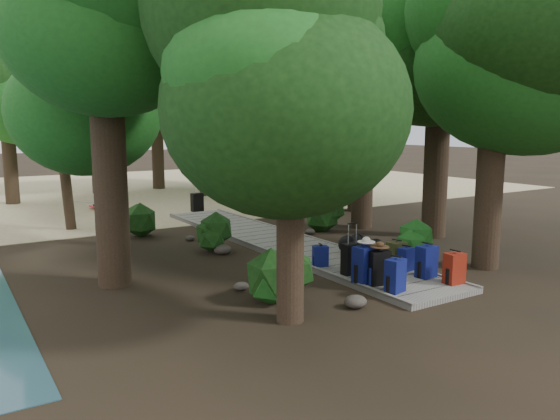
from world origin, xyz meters
TOP-DOWN VIEW (x-y plane):
  - ground at (0.00, 0.00)m, footprint 120.00×120.00m
  - sand_beach at (0.00, 16.00)m, footprint 40.00×22.00m
  - boardwalk at (0.00, 1.00)m, footprint 2.00×12.00m
  - backpack_left_a at (-0.68, -4.24)m, footprint 0.44×0.36m
  - backpack_left_b at (-0.61, -3.68)m, footprint 0.48×0.38m
  - backpack_left_c at (-0.76, -3.42)m, footprint 0.50×0.39m
  - backpack_left_d at (-0.73, -1.86)m, footprint 0.41×0.36m
  - backpack_right_a at (0.75, -4.47)m, footprint 0.41×0.30m
  - backpack_right_b at (0.63, -3.83)m, footprint 0.44×0.32m
  - backpack_right_c at (0.64, -3.21)m, footprint 0.37×0.29m
  - backpack_right_d at (0.79, -2.76)m, footprint 0.41×0.30m
  - duffel_right_khaki at (0.64, -1.96)m, footprint 0.47×0.67m
  - duffel_right_black at (0.72, -1.61)m, footprint 0.76×0.91m
  - suitcase_on_boardwalk at (-0.57, -2.79)m, footprint 0.44×0.25m
  - lone_suitcase_on_sand at (0.39, 7.70)m, footprint 0.47×0.29m
  - hat_brown at (-0.60, -3.69)m, footprint 0.38×0.38m
  - hat_white at (-0.72, -3.42)m, footprint 0.37×0.37m
  - kayak at (-2.78, 10.07)m, footprint 1.36×2.99m
  - sun_lounger at (2.60, 9.40)m, footprint 0.81×1.98m
  - tree_right_a at (2.74, -3.71)m, footprint 5.30×5.30m
  - tree_right_b at (4.52, -0.50)m, footprint 5.75×5.75m
  - tree_right_c at (3.64, 1.78)m, footprint 5.71×5.71m
  - tree_right_d at (5.85, 4.60)m, footprint 6.04×6.04m
  - tree_right_e at (4.49, 7.43)m, footprint 5.06×5.06m
  - tree_right_f at (6.27, 9.02)m, footprint 5.81×5.81m
  - tree_left_a at (-3.12, -4.21)m, footprint 4.05×4.05m
  - tree_left_b at (-5.07, -0.43)m, footprint 5.45×5.45m
  - tree_left_c at (-4.03, 3.49)m, footprint 4.04×4.04m
  - tree_back_a at (-1.32, 15.68)m, footprint 5.46×5.46m
  - tree_back_b at (1.83, 15.94)m, footprint 5.00×5.00m
  - tree_back_c at (5.17, 14.83)m, footprint 4.94×4.94m
  - tree_back_d at (-5.41, 13.84)m, footprint 4.90×4.90m
  - palm_right_a at (3.21, 5.80)m, footprint 4.85×4.85m
  - palm_right_b at (5.32, 11.10)m, footprint 4.29×4.29m
  - palm_right_c at (2.68, 11.95)m, footprint 4.03×4.03m
  - palm_left_a at (-4.79, 6.45)m, footprint 4.44×4.44m
  - rock_left_a at (-1.72, -4.29)m, footprint 0.44×0.39m
  - rock_left_b at (-3.00, -2.21)m, footprint 0.32×0.29m
  - rock_left_c at (-1.91, 0.83)m, footprint 0.47×0.43m
  - rock_left_d at (-1.96, 2.86)m, footprint 0.28×0.25m
  - rock_right_a at (2.13, -3.37)m, footprint 0.38×0.34m
  - rock_right_b at (2.23, -1.66)m, footprint 0.53×0.47m
  - rock_right_c at (1.56, 1.77)m, footprint 0.31×0.28m
  - shrub_left_a at (-2.69, -3.22)m, footprint 1.06×1.06m
  - shrub_left_b at (-2.01, 1.19)m, footprint 1.03×1.03m
  - shrub_left_c at (-2.93, 4.39)m, footprint 1.06×1.06m
  - shrub_right_a at (1.92, -2.17)m, footprint 1.12×1.12m
  - shrub_right_b at (2.31, 2.11)m, footprint 1.45×1.45m
  - shrub_right_c at (2.26, 5.04)m, footprint 0.89×0.89m

SIDE VIEW (x-z plane):
  - ground at x=0.00m, z-range 0.00..0.00m
  - sand_beach at x=0.00m, z-range 0.00..0.02m
  - boardwalk at x=0.00m, z-range 0.00..0.12m
  - rock_left_d at x=-1.96m, z-range 0.00..0.15m
  - rock_right_c at x=1.56m, z-range 0.00..0.17m
  - rock_left_b at x=-3.00m, z-range 0.00..0.17m
  - rock_right_a at x=2.13m, z-range 0.00..0.21m
  - rock_left_a at x=-1.72m, z-range 0.00..0.24m
  - rock_left_c at x=-1.91m, z-range 0.00..0.26m
  - rock_right_b at x=2.23m, z-range 0.00..0.29m
  - kayak at x=-2.78m, z-range 0.02..0.31m
  - sun_lounger at x=2.60m, z-range 0.02..0.64m
  - duffel_right_khaki at x=0.64m, z-range 0.12..0.55m
  - duffel_right_black at x=0.72m, z-range 0.12..0.61m
  - lone_suitcase_on_sand at x=0.39m, z-range 0.02..0.73m
  - backpack_left_d at x=-0.73m, z-range 0.12..0.64m
  - shrub_right_c at x=2.26m, z-range 0.00..0.80m
  - backpack_right_c at x=0.64m, z-range 0.12..0.70m
  - backpack_right_d at x=0.79m, z-range 0.12..0.73m
  - suitcase_on_boardwalk at x=-0.57m, z-range 0.12..0.80m
  - shrub_left_b at x=-2.01m, z-range 0.00..0.92m
  - backpack_right_a at x=0.75m, z-range 0.12..0.83m
  - shrub_left_c at x=-2.93m, z-range 0.00..0.95m
  - shrub_left_a at x=-2.69m, z-range 0.00..0.95m
  - backpack_left_a at x=-0.68m, z-range 0.12..0.85m
  - backpack_right_b at x=0.63m, z-range 0.12..0.87m
  - shrub_right_a at x=1.92m, z-range 0.00..1.00m
  - backpack_left_b at x=-0.61m, z-range 0.12..0.90m
  - backpack_left_c at x=-0.76m, z-range 0.12..0.97m
  - shrub_right_b at x=2.31m, z-range 0.00..1.30m
  - hat_brown at x=-0.60m, z-range 0.90..1.02m
  - hat_white at x=-0.72m, z-range 0.97..1.09m
  - palm_right_c at x=2.68m, z-range 0.00..6.40m
  - tree_left_a at x=-3.12m, z-range 0.00..6.74m
  - tree_left_c at x=-4.03m, z-range 0.00..7.02m
  - palm_left_a at x=-4.79m, z-range 0.00..7.06m
  - tree_back_d at x=-5.41m, z-range 0.00..8.17m
  - palm_right_a at x=3.21m, z-range 0.00..8.26m
  - palm_right_b at x=5.32m, z-range 0.00..8.28m
  - tree_right_a at x=2.74m, z-range 0.00..8.83m
  - tree_back_c at x=5.17m, z-range 0.00..8.89m
  - tree_back_b at x=1.83m, z-range 0.00..8.93m
  - tree_right_e at x=4.49m, z-range 0.00..9.10m
  - tree_back_a at x=-1.32m, z-range 0.00..9.45m
  - tree_left_b at x=-5.07m, z-range 0.00..9.81m
  - tree_right_c at x=3.64m, z-range 0.00..9.89m
  - tree_right_b at x=4.52m, z-range 0.00..10.27m
  - tree_right_f at x=6.27m, z-range 0.00..10.38m
  - tree_right_d at x=5.85m, z-range 0.00..11.07m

